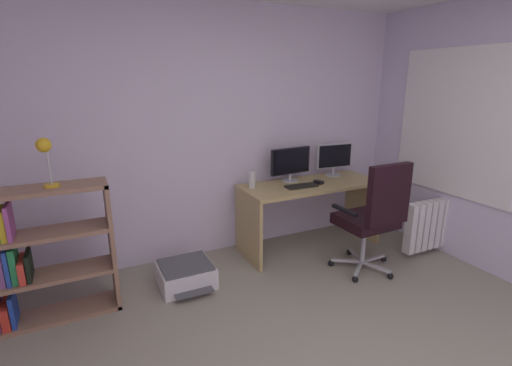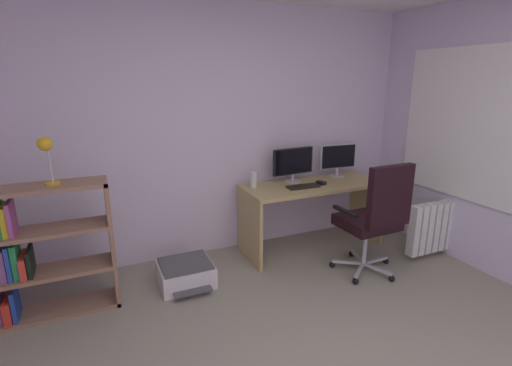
# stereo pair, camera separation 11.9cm
# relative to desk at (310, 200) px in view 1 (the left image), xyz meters

# --- Properties ---
(wall_back) EXTENTS (4.50, 0.10, 2.56)m
(wall_back) POSITION_rel_desk_xyz_m (-1.01, 0.43, 0.73)
(wall_back) COLOR silver
(wall_back) RESTS_ON ground
(window_pane) EXTENTS (0.01, 1.25, 1.38)m
(window_pane) POSITION_rel_desk_xyz_m (1.24, -0.71, 0.84)
(window_pane) COLOR white
(window_frame) EXTENTS (0.02, 1.33, 1.46)m
(window_frame) POSITION_rel_desk_xyz_m (1.23, -0.71, 0.84)
(window_frame) COLOR white
(desk) EXTENTS (1.53, 0.61, 0.74)m
(desk) POSITION_rel_desk_xyz_m (0.00, 0.00, 0.00)
(desk) COLOR tan
(desk) RESTS_ON ground
(monitor_main) EXTENTS (0.49, 0.18, 0.37)m
(monitor_main) POSITION_rel_desk_xyz_m (-0.16, 0.17, 0.40)
(monitor_main) COLOR #B2B5B7
(monitor_main) RESTS_ON desk
(monitor_secondary) EXTENTS (0.45, 0.18, 0.37)m
(monitor_secondary) POSITION_rel_desk_xyz_m (0.42, 0.17, 0.41)
(monitor_secondary) COLOR #B2B5B7
(monitor_secondary) RESTS_ON desk
(keyboard) EXTENTS (0.35, 0.14, 0.02)m
(keyboard) POSITION_rel_desk_xyz_m (-0.18, -0.08, 0.20)
(keyboard) COLOR black
(keyboard) RESTS_ON desk
(computer_mouse) EXTENTS (0.09, 0.11, 0.03)m
(computer_mouse) POSITION_rel_desk_xyz_m (0.06, -0.06, 0.21)
(computer_mouse) COLOR black
(computer_mouse) RESTS_ON desk
(desktop_speaker) EXTENTS (0.07, 0.07, 0.17)m
(desktop_speaker) POSITION_rel_desk_xyz_m (-0.65, 0.12, 0.28)
(desktop_speaker) COLOR silver
(desktop_speaker) RESTS_ON desk
(office_chair) EXTENTS (0.63, 0.63, 1.11)m
(office_chair) POSITION_rel_desk_xyz_m (0.19, -0.76, 0.07)
(office_chair) COLOR #B7BABC
(office_chair) RESTS_ON ground
(bookshelf) EXTENTS (0.95, 0.30, 1.06)m
(bookshelf) POSITION_rel_desk_xyz_m (-2.64, -0.20, -0.01)
(bookshelf) COLOR #916A51
(bookshelf) RESTS_ON ground
(desk_lamp) EXTENTS (0.12, 0.11, 0.36)m
(desk_lamp) POSITION_rel_desk_xyz_m (-2.44, -0.20, 0.77)
(desk_lamp) COLOR gold
(desk_lamp) RESTS_ON bookshelf
(printer) EXTENTS (0.48, 0.52, 0.21)m
(printer) POSITION_rel_desk_xyz_m (-1.47, -0.20, -0.44)
(printer) COLOR silver
(printer) RESTS_ON ground
(radiator) EXTENTS (0.82, 0.10, 0.54)m
(radiator) POSITION_rel_desk_xyz_m (1.14, -0.71, -0.22)
(radiator) COLOR white
(radiator) RESTS_ON ground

